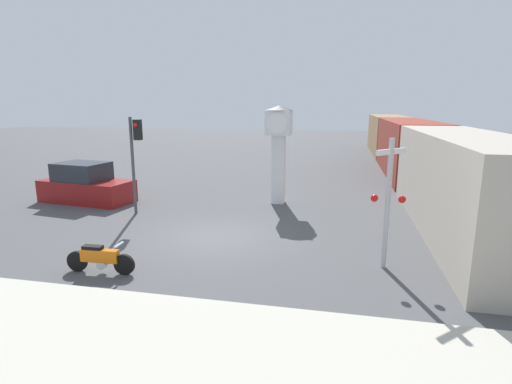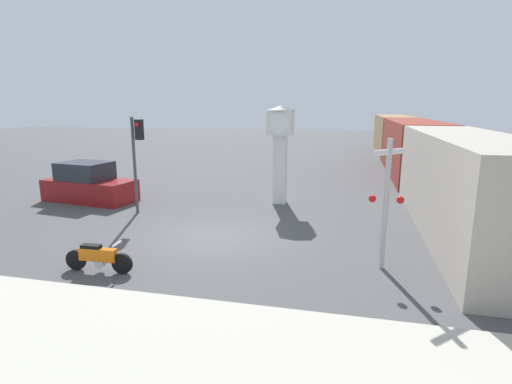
# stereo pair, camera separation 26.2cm
# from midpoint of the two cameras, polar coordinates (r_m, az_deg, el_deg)

# --- Properties ---
(ground_plane) EXTENTS (120.00, 120.00, 0.00)m
(ground_plane) POSITION_cam_midpoint_polar(r_m,az_deg,el_deg) (13.61, -5.29, -6.39)
(ground_plane) COLOR #4C4C4F
(sidewalk_strip) EXTENTS (36.00, 6.00, 0.10)m
(sidewalk_strip) POSITION_cam_midpoint_polar(r_m,az_deg,el_deg) (7.64, -24.78, -23.21)
(sidewalk_strip) COLOR #BCB7A8
(sidewalk_strip) RESTS_ON ground_plane
(motorcycle) EXTENTS (1.91, 0.41, 0.84)m
(motorcycle) POSITION_cam_midpoint_polar(r_m,az_deg,el_deg) (11.45, -21.00, -8.71)
(motorcycle) COLOR black
(motorcycle) RESTS_ON ground_plane
(clock_tower) EXTENTS (1.28, 1.28, 4.34)m
(clock_tower) POSITION_cam_midpoint_polar(r_m,az_deg,el_deg) (17.74, 3.92, 7.56)
(clock_tower) COLOR white
(clock_tower) RESTS_ON ground_plane
(freight_train) EXTENTS (2.80, 36.73, 3.40)m
(freight_train) POSITION_cam_midpoint_polar(r_m,az_deg,el_deg) (27.39, 21.73, 5.88)
(freight_train) COLOR #ADA393
(freight_train) RESTS_ON ground_plane
(traffic_light) EXTENTS (0.50, 0.35, 3.91)m
(traffic_light) POSITION_cam_midpoint_polar(r_m,az_deg,el_deg) (16.63, -16.22, 6.11)
(traffic_light) COLOR #47474C
(traffic_light) RESTS_ON ground_plane
(railroad_crossing_signal) EXTENTS (0.90, 0.82, 3.53)m
(railroad_crossing_signal) POSITION_cam_midpoint_polar(r_m,az_deg,el_deg) (11.07, 18.74, -0.99)
(railroad_crossing_signal) COLOR #B7B7BC
(railroad_crossing_signal) RESTS_ON ground_plane
(parked_car) EXTENTS (4.41, 2.35, 1.80)m
(parked_car) POSITION_cam_midpoint_polar(r_m,az_deg,el_deg) (19.94, -22.44, 0.95)
(parked_car) COLOR maroon
(parked_car) RESTS_ON ground_plane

